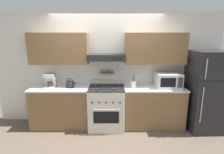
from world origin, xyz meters
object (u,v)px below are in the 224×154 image
Objects in this scene: refrigerator at (206,91)px; coffee_maker at (50,81)px; utensil_crock at (133,84)px; microwave at (168,80)px; tea_kettle at (70,84)px; stove_range at (106,107)px.

coffee_maker is at bearing 177.88° from refrigerator.
refrigerator reaches higher than utensil_crock.
microwave is (2.61, -0.01, 0.01)m from coffee_maker.
refrigerator is at bearing -2.12° from coffee_maker.
utensil_crock is (1.40, 0.00, -0.00)m from tea_kettle.
coffee_maker is (-3.41, 0.13, 0.20)m from refrigerator.
tea_kettle is at bearing 178.02° from refrigerator.
tea_kettle is at bearing 175.55° from stove_range.
refrigerator reaches higher than microwave.
coffee_maker reaches higher than tea_kettle.
tea_kettle is at bearing -3.07° from coffee_maker.
coffee_maker is at bearing 179.27° from utensil_crock.
utensil_crock reaches higher than tea_kettle.
stove_range is at bearing -173.95° from utensil_crock.
refrigerator is 2.98m from tea_kettle.
tea_kettle is (-0.81, 0.06, 0.52)m from stove_range.
refrigerator is at bearing -8.53° from microwave.
microwave reaches higher than utensil_crock.
coffee_maker is at bearing 176.93° from tea_kettle.
stove_range is 0.79m from utensil_crock.
tea_kettle is 0.74× the size of utensil_crock.
microwave is at bearing 3.39° from stove_range.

